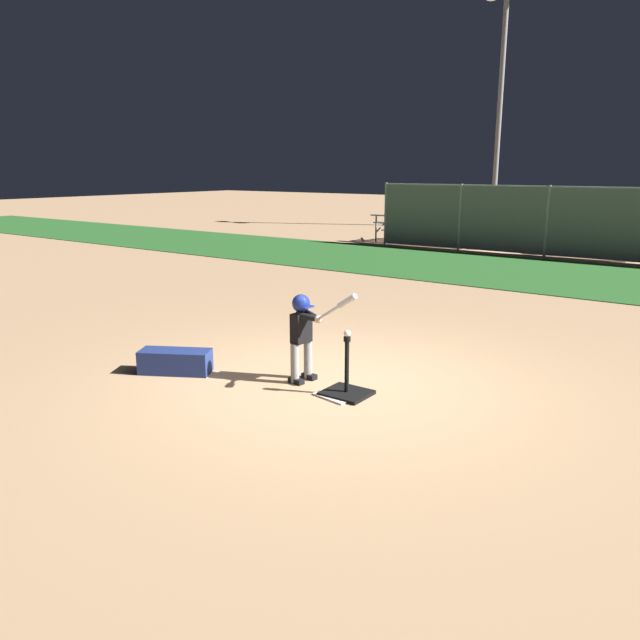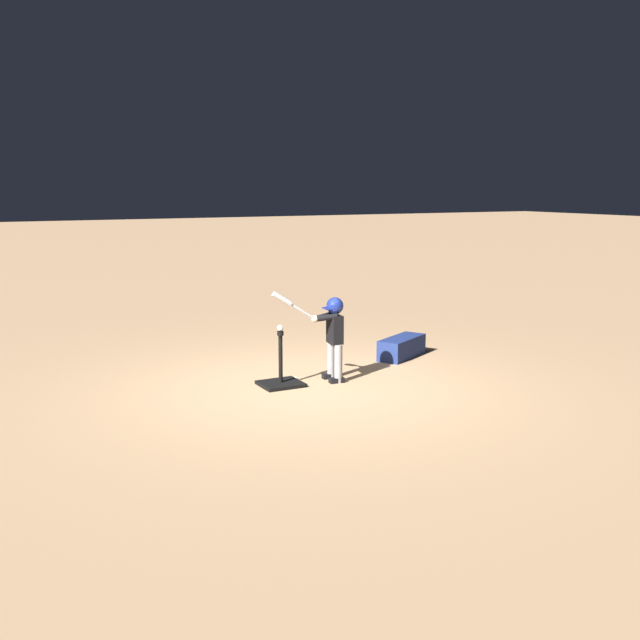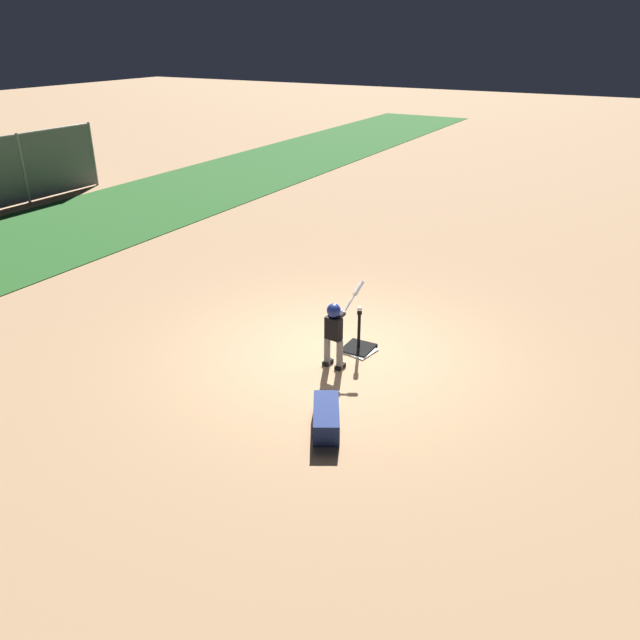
# 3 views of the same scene
# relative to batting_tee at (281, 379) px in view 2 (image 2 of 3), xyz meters

# --- Properties ---
(ground_plane) EXTENTS (90.00, 90.00, 0.00)m
(ground_plane) POSITION_rel_batting_tee_xyz_m (-0.24, 0.25, -0.08)
(ground_plane) COLOR tan
(home_plate) EXTENTS (0.51, 0.51, 0.02)m
(home_plate) POSITION_rel_batting_tee_xyz_m (-0.05, -0.04, -0.07)
(home_plate) COLOR white
(home_plate) RESTS_ON ground_plane
(batting_tee) EXTENTS (0.49, 0.44, 0.65)m
(batting_tee) POSITION_rel_batting_tee_xyz_m (0.00, 0.00, 0.00)
(batting_tee) COLOR black
(batting_tee) RESTS_ON ground_plane
(batter_child) EXTENTS (0.89, 0.33, 1.13)m
(batter_child) POSITION_rel_batting_tee_xyz_m (-0.64, 0.08, 0.57)
(batter_child) COLOR gray
(batter_child) RESTS_ON ground_plane
(baseball) EXTENTS (0.07, 0.07, 0.07)m
(baseball) POSITION_rel_batting_tee_xyz_m (0.00, -0.00, 0.61)
(baseball) COLOR white
(baseball) RESTS_ON batting_tee
(equipment_bag) EXTENTS (0.89, 0.69, 0.28)m
(equipment_bag) POSITION_rel_batting_tee_xyz_m (-2.08, -0.56, 0.06)
(equipment_bag) COLOR navy
(equipment_bag) RESTS_ON ground_plane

